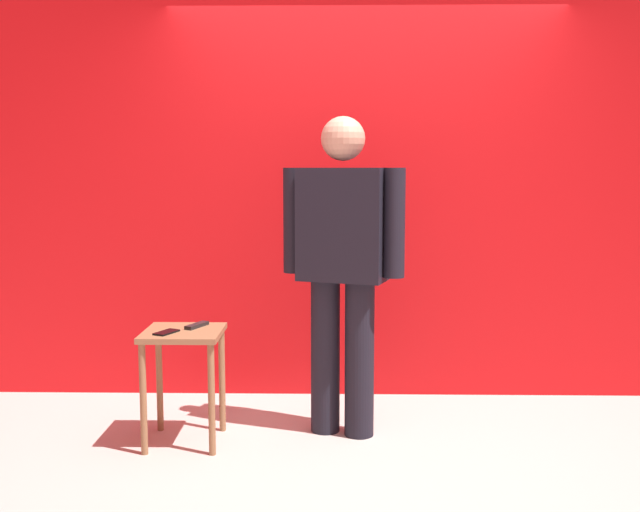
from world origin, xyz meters
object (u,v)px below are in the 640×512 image
tv_remote (197,325)px  cell_phone (166,332)px  standing_person (343,259)px  side_table (184,354)px

tv_remote → cell_phone: bearing=-105.8°
cell_phone → tv_remote: 0.20m
standing_person → cell_phone: size_ratio=12.28×
standing_person → tv_remote: 0.88m
standing_person → side_table: bearing=-169.5°
standing_person → tv_remote: bearing=-174.3°
standing_person → tv_remote: (-0.80, -0.08, -0.36)m
standing_person → cell_phone: bearing=-166.0°
side_table → standing_person: bearing=10.5°
standing_person → cell_phone: 1.03m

